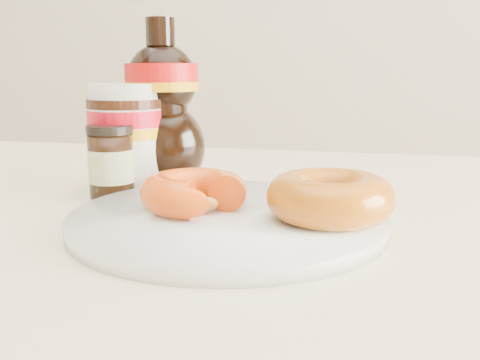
% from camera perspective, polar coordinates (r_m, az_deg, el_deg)
% --- Properties ---
extents(dining_table, '(1.40, 0.90, 0.75)m').
position_cam_1_polar(dining_table, '(0.60, -7.17, -10.60)').
color(dining_table, beige).
rests_on(dining_table, ground).
extents(plate, '(0.29, 0.29, 0.01)m').
position_cam_1_polar(plate, '(0.50, -1.33, -4.16)').
color(plate, white).
rests_on(plate, dining_table).
extents(donut_bitten, '(0.11, 0.11, 0.03)m').
position_cam_1_polar(donut_bitten, '(0.50, -4.98, -1.28)').
color(donut_bitten, '#D3470C').
rests_on(donut_bitten, plate).
extents(donut_whole, '(0.14, 0.14, 0.04)m').
position_cam_1_polar(donut_whole, '(0.48, 9.54, -1.80)').
color(donut_whole, '#AD590B').
rests_on(donut_whole, plate).
extents(nutella_jar, '(0.09, 0.09, 0.13)m').
position_cam_1_polar(nutella_jar, '(0.67, -12.04, 4.93)').
color(nutella_jar, white).
rests_on(nutella_jar, dining_table).
extents(syrup_bottle, '(0.12, 0.10, 0.21)m').
position_cam_1_polar(syrup_bottle, '(0.68, -8.28, 8.02)').
color(syrup_bottle, black).
rests_on(syrup_bottle, dining_table).
extents(dark_jar, '(0.05, 0.05, 0.08)m').
position_cam_1_polar(dark_jar, '(0.63, -13.59, 1.80)').
color(dark_jar, black).
rests_on(dark_jar, dining_table).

